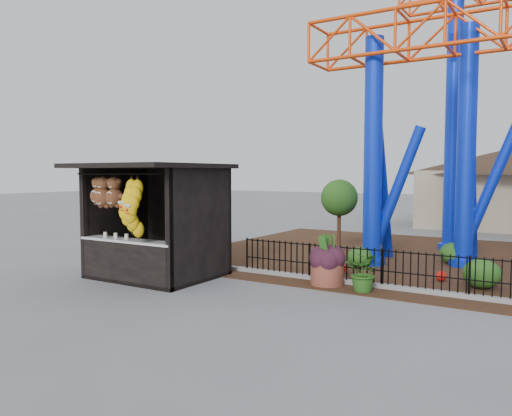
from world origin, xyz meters
The scene contains 9 objects.
ground centered at (0.00, 0.00, 0.00)m, with size 120.00×120.00×0.00m, color slate.
mulch_bed centered at (4.00, 8.00, 0.01)m, with size 18.00×12.00×0.02m, color #331E11.
curb centered at (4.00, 3.00, 0.06)m, with size 18.00×0.18×0.12m, color gray.
prize_booth centered at (-3.01, 0.89, 1.54)m, with size 3.50×3.40×3.12m.
picket_fence centered at (4.90, 3.00, 0.50)m, with size 12.20×0.06×1.00m, color black, non-canonical shape.
terracotta_planter centered at (1.46, 2.66, 0.29)m, with size 0.85×0.85×0.57m, color brown.
planter_foliage centered at (1.46, 2.66, 0.89)m, with size 0.70×0.70×0.64m, color #301320.
potted_plant centered at (2.54, 2.42, 0.48)m, with size 0.87×0.75×0.97m, color #295619.
landscaping centered at (4.47, 5.67, 0.33)m, with size 7.79×3.99×0.73m.
Camera 1 is at (6.53, -9.05, 2.87)m, focal length 35.00 mm.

